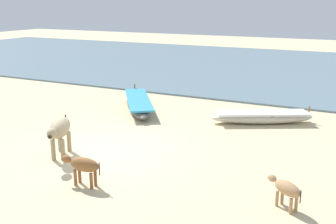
{
  "coord_description": "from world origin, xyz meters",
  "views": [
    {
      "loc": [
        6.64,
        -9.1,
        4.18
      ],
      "look_at": [
        0.74,
        2.79,
        0.6
      ],
      "focal_mm": 44.27,
      "sensor_mm": 36.0,
      "label": 1
    }
  ],
  "objects_px": {
    "calf_far_brown": "(83,165)",
    "calf_near_tan": "(286,189)",
    "fishing_boat_0": "(262,117)",
    "fishing_boat_2": "(138,103)",
    "cow_adult_dun": "(60,130)"
  },
  "relations": [
    {
      "from": "calf_far_brown",
      "to": "calf_near_tan",
      "type": "bearing_deg",
      "value": -169.62
    },
    {
      "from": "fishing_boat_0",
      "to": "calf_far_brown",
      "type": "distance_m",
      "value": 7.34
    },
    {
      "from": "fishing_boat_2",
      "to": "calf_near_tan",
      "type": "height_order",
      "value": "fishing_boat_2"
    },
    {
      "from": "calf_near_tan",
      "to": "calf_far_brown",
      "type": "xyz_separation_m",
      "value": [
        -4.43,
        -0.96,
        0.06
      ]
    },
    {
      "from": "fishing_boat_2",
      "to": "cow_adult_dun",
      "type": "bearing_deg",
      "value": 152.42
    },
    {
      "from": "fishing_boat_0",
      "to": "calf_far_brown",
      "type": "xyz_separation_m",
      "value": [
        -2.45,
        -6.92,
        0.27
      ]
    },
    {
      "from": "fishing_boat_0",
      "to": "cow_adult_dun",
      "type": "height_order",
      "value": "cow_adult_dun"
    },
    {
      "from": "fishing_boat_2",
      "to": "calf_far_brown",
      "type": "distance_m",
      "value": 7.09
    },
    {
      "from": "fishing_boat_2",
      "to": "calf_near_tan",
      "type": "distance_m",
      "value": 8.92
    },
    {
      "from": "cow_adult_dun",
      "to": "calf_near_tan",
      "type": "distance_m",
      "value": 6.17
    },
    {
      "from": "cow_adult_dun",
      "to": "calf_near_tan",
      "type": "relative_size",
      "value": 1.85
    },
    {
      "from": "fishing_boat_2",
      "to": "cow_adult_dun",
      "type": "height_order",
      "value": "cow_adult_dun"
    },
    {
      "from": "fishing_boat_2",
      "to": "cow_adult_dun",
      "type": "xyz_separation_m",
      "value": [
        0.7,
        -5.43,
        0.54
      ]
    },
    {
      "from": "cow_adult_dun",
      "to": "calf_near_tan",
      "type": "height_order",
      "value": "cow_adult_dun"
    },
    {
      "from": "fishing_boat_2",
      "to": "calf_far_brown",
      "type": "height_order",
      "value": "calf_far_brown"
    }
  ]
}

